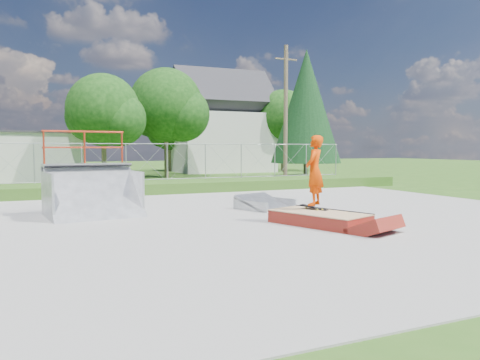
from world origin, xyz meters
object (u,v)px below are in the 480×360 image
at_px(quarter_pipe, 93,174).
at_px(grind_box, 319,219).
at_px(skater, 314,173).
at_px(flat_bank_ramp, 265,203).

bearing_deg(quarter_pipe, grind_box, -45.49).
xyz_separation_m(grind_box, skater, (0.14, 0.47, 1.21)).
distance_m(quarter_pipe, skater, 6.60).
relative_size(quarter_pipe, flat_bank_ramp, 1.65).
distance_m(flat_bank_ramp, skater, 3.26).
height_order(quarter_pipe, flat_bank_ramp, quarter_pipe).
bearing_deg(flat_bank_ramp, quarter_pipe, 152.26).
height_order(flat_bank_ramp, skater, skater).
height_order(grind_box, skater, skater).
relative_size(flat_bank_ramp, skater, 0.82).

